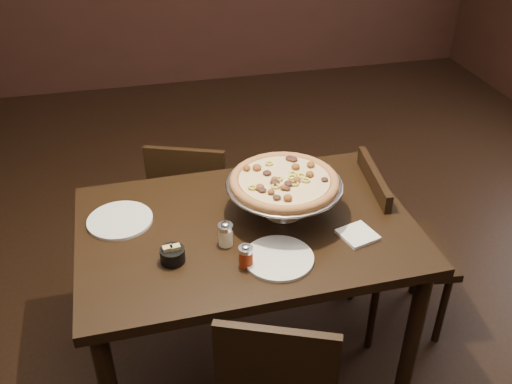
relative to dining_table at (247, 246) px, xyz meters
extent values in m
cube|color=black|center=(0.04, 0.05, -0.73)|extent=(6.00, 7.00, 0.02)
cube|color=black|center=(0.00, 0.00, 0.09)|extent=(1.35, 0.91, 0.04)
cylinder|color=black|center=(0.61, -0.37, -0.33)|extent=(0.07, 0.07, 0.79)
cylinder|color=black|center=(-0.61, 0.37, -0.33)|extent=(0.07, 0.07, 0.79)
cylinder|color=black|center=(0.59, 0.39, -0.33)|extent=(0.07, 0.07, 0.79)
cylinder|color=silver|center=(0.16, 0.04, 0.11)|extent=(0.16, 0.16, 0.01)
cylinder|color=silver|center=(0.16, 0.04, 0.18)|extent=(0.03, 0.03, 0.13)
cylinder|color=silver|center=(0.16, 0.04, 0.25)|extent=(0.11, 0.11, 0.01)
cylinder|color=#929397|center=(0.16, 0.04, 0.26)|extent=(0.46, 0.46, 0.01)
torus|color=#929397|center=(0.16, 0.04, 0.26)|extent=(0.47, 0.47, 0.01)
cylinder|color=brown|center=(0.16, 0.04, 0.27)|extent=(0.42, 0.42, 0.01)
torus|color=brown|center=(0.16, 0.04, 0.27)|extent=(0.44, 0.44, 0.04)
cylinder|color=tan|center=(0.16, 0.04, 0.28)|extent=(0.36, 0.36, 0.01)
cylinder|color=#F8F1C1|center=(-0.10, -0.10, 0.15)|extent=(0.05, 0.05, 0.07)
cylinder|color=silver|center=(-0.10, -0.10, 0.19)|extent=(0.06, 0.06, 0.02)
ellipsoid|color=silver|center=(-0.10, -0.10, 0.21)|extent=(0.03, 0.03, 0.01)
cylinder|color=maroon|center=(-0.06, -0.24, 0.14)|extent=(0.05, 0.05, 0.07)
cylinder|color=silver|center=(-0.06, -0.24, 0.19)|extent=(0.05, 0.05, 0.02)
ellipsoid|color=silver|center=(-0.06, -0.24, 0.20)|extent=(0.03, 0.03, 0.01)
cylinder|color=black|center=(-0.31, -0.15, 0.14)|extent=(0.09, 0.09, 0.06)
cube|color=tan|center=(-0.33, -0.15, 0.15)|extent=(0.04, 0.03, 0.06)
cube|color=tan|center=(-0.30, -0.15, 0.15)|extent=(0.04, 0.03, 0.06)
cube|color=white|center=(0.40, -0.17, 0.12)|extent=(0.16, 0.16, 0.01)
cylinder|color=silver|center=(-0.49, 0.14, 0.12)|extent=(0.26, 0.26, 0.01)
cylinder|color=silver|center=(0.07, -0.23, 0.12)|extent=(0.26, 0.26, 0.01)
cone|color=silver|center=(0.20, -0.02, 0.26)|extent=(0.14, 0.14, 0.00)
cylinder|color=black|center=(0.20, -0.02, 0.26)|extent=(0.08, 0.09, 0.02)
cube|color=black|center=(-0.11, 0.80, -0.31)|extent=(0.52, 0.52, 0.04)
cube|color=black|center=(-0.17, 0.63, -0.07)|extent=(0.38, 0.17, 0.42)
cylinder|color=black|center=(0.10, 0.89, -0.53)|extent=(0.03, 0.03, 0.39)
cylinder|color=black|center=(-0.20, 1.01, -0.53)|extent=(0.03, 0.03, 0.39)
cylinder|color=black|center=(-0.01, 0.59, -0.53)|extent=(0.03, 0.03, 0.39)
cylinder|color=black|center=(-0.32, 0.71, -0.53)|extent=(0.03, 0.03, 0.39)
cube|color=black|center=(-0.04, -0.60, -0.06)|extent=(0.39, 0.18, 0.43)
cube|color=black|center=(0.80, 0.13, -0.29)|extent=(0.48, 0.48, 0.04)
cube|color=black|center=(0.60, 0.15, -0.03)|extent=(0.08, 0.43, 0.45)
cylinder|color=black|center=(0.95, -0.07, -0.51)|extent=(0.04, 0.04, 0.42)
cylinder|color=black|center=(0.99, 0.28, -0.51)|extent=(0.04, 0.04, 0.42)
cylinder|color=black|center=(0.60, -0.02, -0.51)|extent=(0.04, 0.04, 0.42)
cylinder|color=black|center=(0.64, 0.32, -0.51)|extent=(0.04, 0.04, 0.42)
camera|label=1|loc=(-0.38, -1.78, 1.47)|focal=40.00mm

